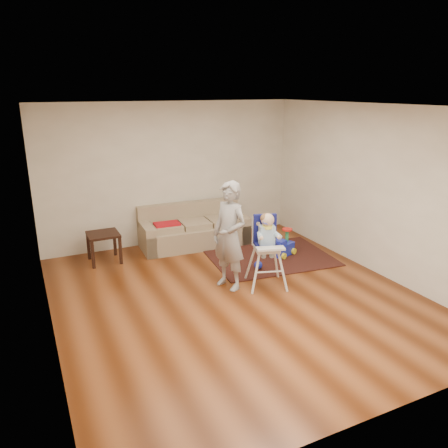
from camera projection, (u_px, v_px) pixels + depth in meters
name	position (u px, v px, depth m)	size (l,w,h in m)	color
ground	(236.00, 296.00, 6.40)	(5.50, 5.50, 0.00)	#481E08
room_envelope	(220.00, 164.00, 6.29)	(5.04, 5.52, 2.72)	beige
sofa	(194.00, 226.00, 8.37)	(2.08, 0.94, 0.79)	gray
side_table	(104.00, 247.00, 7.61)	(0.52, 0.52, 0.52)	black
area_rug	(270.00, 257.00, 7.86)	(2.11, 1.58, 0.02)	black
ride_on_toy	(282.00, 242.00, 7.89)	(0.43, 0.30, 0.47)	#1C2BC3
toy_ball	(258.00, 265.00, 7.30)	(0.14, 0.14, 0.14)	#1C2BC3
high_chair	(267.00, 251.00, 6.60)	(0.67, 0.67, 1.16)	silver
adult	(229.00, 236.00, 6.47)	(0.60, 0.39, 1.65)	#9A9A9C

